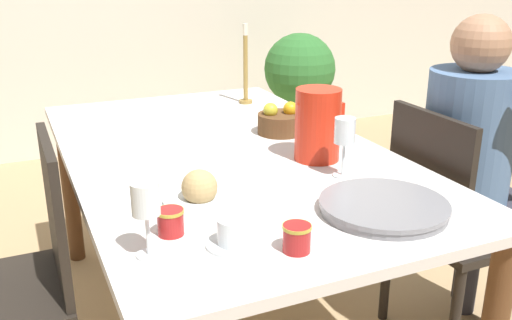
% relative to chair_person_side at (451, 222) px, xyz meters
% --- Properties ---
extents(dining_table, '(1.03, 1.74, 0.73)m').
position_rel_chair_person_side_xyz_m(dining_table, '(-0.70, 0.36, 0.16)').
color(dining_table, silver).
rests_on(dining_table, ground_plane).
extents(chair_person_side, '(0.42, 0.42, 0.88)m').
position_rel_chair_person_side_xyz_m(chair_person_side, '(0.00, 0.00, 0.00)').
color(chair_person_side, black).
rests_on(chair_person_side, ground_plane).
extents(chair_opposite, '(0.42, 0.42, 0.88)m').
position_rel_chair_person_side_xyz_m(chair_opposite, '(-1.40, 0.20, 0.00)').
color(chair_opposite, black).
rests_on(chair_opposite, ground_plane).
extents(person_seated, '(0.39, 0.41, 1.18)m').
position_rel_chair_person_side_xyz_m(person_seated, '(0.08, 0.02, 0.22)').
color(person_seated, '#33333D').
rests_on(person_seated, ground_plane).
extents(red_pitcher, '(0.17, 0.15, 0.23)m').
position_rel_chair_person_side_xyz_m(red_pitcher, '(-0.46, 0.16, 0.37)').
color(red_pitcher, red).
rests_on(red_pitcher, dining_table).
extents(wine_glass_water, '(0.06, 0.06, 0.18)m').
position_rel_chair_person_side_xyz_m(wine_glass_water, '(-0.47, -0.01, 0.38)').
color(wine_glass_water, white).
rests_on(wine_glass_water, dining_table).
extents(wine_glass_juice, '(0.06, 0.06, 0.17)m').
position_rel_chair_person_side_xyz_m(wine_glass_juice, '(-1.12, -0.25, 0.38)').
color(wine_glass_juice, white).
rests_on(wine_glass_juice, dining_table).
extents(teacup_near_person, '(0.13, 0.13, 0.07)m').
position_rel_chair_person_side_xyz_m(teacup_near_person, '(-0.93, -0.29, 0.28)').
color(teacup_near_person, silver).
rests_on(teacup_near_person, dining_table).
extents(serving_tray, '(0.33, 0.33, 0.03)m').
position_rel_chair_person_side_xyz_m(serving_tray, '(-0.51, -0.27, 0.27)').
color(serving_tray, gray).
rests_on(serving_tray, dining_table).
extents(bread_plate, '(0.20, 0.20, 0.10)m').
position_rel_chair_person_side_xyz_m(bread_plate, '(-0.92, -0.02, 0.28)').
color(bread_plate, silver).
rests_on(bread_plate, dining_table).
extents(jam_jar_amber, '(0.07, 0.07, 0.06)m').
position_rel_chair_person_side_xyz_m(jam_jar_amber, '(-1.04, -0.17, 0.29)').
color(jam_jar_amber, '#A81E1E').
rests_on(jam_jar_amber, dining_table).
extents(jam_jar_red, '(0.07, 0.07, 0.06)m').
position_rel_chair_person_side_xyz_m(jam_jar_red, '(-0.81, -0.37, 0.29)').
color(jam_jar_red, '#A81E1E').
rests_on(jam_jar_red, dining_table).
extents(fruit_bowl, '(0.17, 0.17, 0.12)m').
position_rel_chair_person_side_xyz_m(fruit_bowl, '(-0.44, 0.46, 0.29)').
color(fruit_bowl, brown).
rests_on(fruit_bowl, dining_table).
extents(candlestick_tall, '(0.06, 0.06, 0.35)m').
position_rel_chair_person_side_xyz_m(candlestick_tall, '(-0.38, 0.95, 0.39)').
color(candlestick_tall, olive).
rests_on(candlestick_tall, dining_table).
extents(potted_plant, '(0.49, 0.49, 0.86)m').
position_rel_chair_person_side_xyz_m(potted_plant, '(0.52, 2.10, 0.08)').
color(potted_plant, beige).
rests_on(potted_plant, ground_plane).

